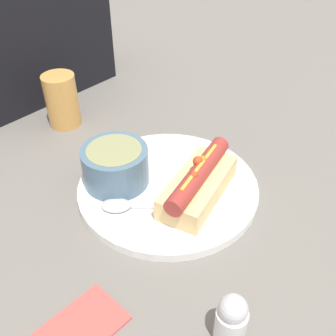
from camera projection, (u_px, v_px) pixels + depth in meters
name	position (u px, v px, depth m)	size (l,w,h in m)	color
ground_plane	(168.00, 191.00, 0.61)	(4.00, 4.00, 0.00)	slate
dinner_plate	(168.00, 187.00, 0.61)	(0.28, 0.28, 0.01)	white
hot_dog	(198.00, 183.00, 0.57)	(0.17, 0.10, 0.06)	#E5C17F
soup_bowl	(115.00, 164.00, 0.59)	(0.10, 0.10, 0.06)	slate
spoon	(133.00, 206.00, 0.56)	(0.13, 0.15, 0.01)	#B7B7BC
drinking_glass	(62.00, 100.00, 0.74)	(0.06, 0.06, 0.10)	#D8994C
napkin	(72.00, 334.00, 0.43)	(0.12, 0.07, 0.01)	#E04C47
salt_shaker	(231.00, 320.00, 0.41)	(0.03, 0.03, 0.07)	silver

